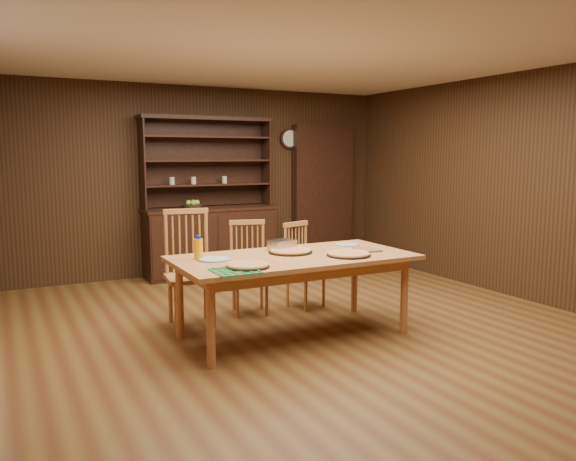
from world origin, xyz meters
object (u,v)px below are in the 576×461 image
juice_bottle (198,248)px  dining_table (294,263)px  chair_center (249,264)px  chair_right (301,262)px  china_hutch (210,232)px  chair_left (189,263)px

juice_bottle → dining_table: bearing=-15.4°
chair_center → chair_right: 0.61m
chair_center → chair_right: (0.61, -0.06, -0.03)m
china_hutch → juice_bottle: bearing=-111.6°
chair_left → dining_table: bearing=-41.4°
china_hutch → chair_center: 1.99m
chair_center → chair_left: bearing=-155.8°
china_hutch → dining_table: (-0.23, -2.90, 0.09)m
chair_center → juice_bottle: size_ratio=4.60×
china_hutch → chair_right: bearing=-80.8°
chair_left → chair_right: bearing=9.0°
chair_center → chair_right: chair_center is taller
china_hutch → chair_left: (-0.97, -2.09, 0.01)m
dining_table → chair_right: size_ratio=2.33×
chair_left → chair_center: 0.70m
china_hutch → chair_left: bearing=-114.8°
chair_left → chair_right: 1.30m
juice_bottle → chair_left: bearing=80.9°
chair_left → juice_bottle: size_ratio=5.36×
china_hutch → chair_left: 2.30m
dining_table → chair_right: chair_right is taller
chair_center → juice_bottle: 1.10m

